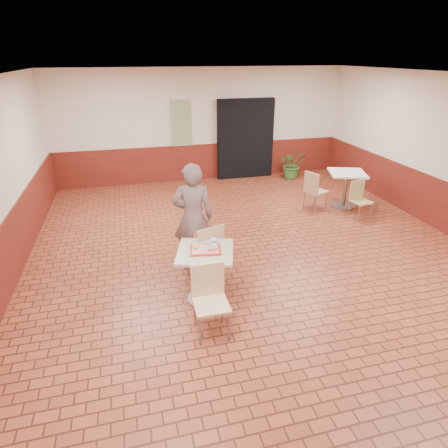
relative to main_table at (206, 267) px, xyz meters
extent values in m
cube|color=brown|center=(1.16, 0.73, -0.55)|extent=(8.00, 10.00, 0.01)
cube|color=white|center=(1.16, 0.73, 2.45)|extent=(8.00, 10.00, 0.01)
cube|color=beige|center=(1.16, 5.73, 0.95)|extent=(8.00, 0.01, 3.00)
cube|color=#601B12|center=(1.16, 5.71, -0.05)|extent=(8.00, 0.04, 1.00)
cube|color=#601B12|center=(-2.82, 0.73, -0.05)|extent=(0.04, 10.00, 1.00)
cube|color=black|center=(2.36, 5.61, 0.55)|extent=(1.60, 0.22, 2.20)
cube|color=gray|center=(0.56, 5.67, 1.05)|extent=(0.50, 0.03, 1.20)
cube|color=#B8B494|center=(0.00, 0.00, 0.24)|extent=(0.77, 0.77, 0.04)
cylinder|color=gray|center=(0.00, 0.00, -0.16)|extent=(0.09, 0.09, 0.77)
cylinder|color=gray|center=(0.00, 0.00, -0.53)|extent=(0.55, 0.55, 0.03)
cube|color=#E6C08A|center=(-0.09, -0.75, -0.11)|extent=(0.43, 0.43, 0.04)
cube|color=#E6C08A|center=(-0.09, -0.55, 0.15)|extent=(0.43, 0.03, 0.47)
cylinder|color=gray|center=(-0.28, -0.93, -0.34)|extent=(0.03, 0.03, 0.42)
cylinder|color=gray|center=(0.09, -0.93, -0.34)|extent=(0.03, 0.03, 0.42)
cylinder|color=gray|center=(-0.27, -0.56, -0.34)|extent=(0.03, 0.03, 0.42)
cylinder|color=gray|center=(0.10, -0.57, -0.34)|extent=(0.03, 0.03, 0.42)
cube|color=tan|center=(0.09, 0.54, -0.08)|extent=(0.58, 0.58, 0.04)
cube|color=tan|center=(0.16, 0.34, 0.20)|extent=(0.45, 0.17, 0.50)
cylinder|color=gray|center=(0.22, 0.79, -0.32)|extent=(0.03, 0.03, 0.45)
cylinder|color=gray|center=(-0.15, 0.66, -0.32)|extent=(0.03, 0.03, 0.45)
cylinder|color=gray|center=(0.34, 0.41, -0.32)|extent=(0.03, 0.03, 0.45)
cylinder|color=gray|center=(-0.03, 0.29, -0.32)|extent=(0.03, 0.03, 0.45)
imported|color=#6B5752|center=(0.01, 0.97, 0.36)|extent=(0.72, 0.54, 1.80)
cube|color=red|center=(0.00, 0.00, 0.28)|extent=(0.42, 0.33, 0.02)
cube|color=#E18585|center=(0.00, 0.00, 0.29)|extent=(0.37, 0.28, 0.00)
torus|color=#F8B35A|center=(-0.11, 0.08, 0.31)|extent=(0.14, 0.14, 0.03)
ellipsoid|color=#CC783B|center=(0.09, -0.06, 0.31)|extent=(0.13, 0.06, 0.03)
cube|color=silver|center=(0.09, -0.06, 0.33)|extent=(0.12, 0.05, 0.01)
ellipsoid|color=orange|center=(0.04, -0.06, 0.30)|extent=(0.03, 0.03, 0.02)
cylinder|color=white|center=(0.15, 0.11, 0.33)|extent=(0.07, 0.07, 0.09)
cylinder|color=blue|center=(0.15, 0.11, 0.34)|extent=(0.07, 0.07, 0.02)
cube|color=beige|center=(3.93, 2.80, 0.26)|extent=(0.79, 0.79, 0.04)
cylinder|color=gray|center=(3.93, 2.80, -0.15)|extent=(0.09, 0.09, 0.79)
cylinder|color=gray|center=(3.93, 2.80, -0.53)|extent=(0.57, 0.57, 0.03)
cube|color=tan|center=(3.19, 2.82, -0.12)|extent=(0.54, 0.54, 0.04)
cube|color=tan|center=(3.01, 2.75, 0.13)|extent=(0.18, 0.40, 0.46)
cylinder|color=gray|center=(3.42, 2.71, -0.34)|extent=(0.03, 0.03, 0.41)
cylinder|color=gray|center=(3.29, 3.05, -0.34)|extent=(0.03, 0.03, 0.41)
cylinder|color=gray|center=(3.09, 2.58, -0.34)|extent=(0.03, 0.03, 0.41)
cylinder|color=gray|center=(2.96, 2.92, -0.34)|extent=(0.03, 0.03, 0.41)
cube|color=tan|center=(3.88, 2.07, -0.16)|extent=(0.43, 0.43, 0.04)
cube|color=tan|center=(3.85, 2.24, 0.07)|extent=(0.38, 0.09, 0.41)
cylinder|color=gray|center=(3.74, 1.89, -0.36)|extent=(0.03, 0.03, 0.37)
cylinder|color=gray|center=(4.06, 1.94, -0.36)|extent=(0.03, 0.03, 0.37)
cylinder|color=gray|center=(3.69, 2.21, -0.36)|extent=(0.03, 0.03, 0.37)
cylinder|color=gray|center=(4.01, 2.26, -0.36)|extent=(0.03, 0.03, 0.37)
imported|color=#396B2A|center=(3.63, 5.13, -0.13)|extent=(0.78, 0.68, 0.83)
camera|label=1|loc=(-0.90, -4.49, 2.77)|focal=30.00mm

